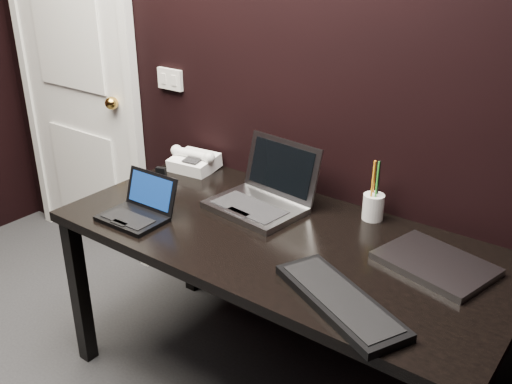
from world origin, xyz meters
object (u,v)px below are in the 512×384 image
Objects in this scene: door at (75,75)px; pen_cup at (373,206)px; silver_laptop at (262,196)px; desk_phone at (194,161)px; ext_keyboard at (340,300)px; closed_laptop at (435,264)px; desk at (280,253)px; netbook at (138,210)px; mobile_phone at (161,180)px.

door reaches higher than pen_cup.
silver_laptop is 1.62× the size of desk_phone.
silver_laptop reaches higher than ext_keyboard.
closed_laptop is 1.24m from desk_phone.
netbook reaches higher than desk.
mobile_phone is at bearing -162.20° from pen_cup.
desk_phone is 1.02× the size of pen_cup.
door is at bearing 161.35° from mobile_phone.
pen_cup is (0.88, 0.28, 0.02)m from mobile_phone.
desk_phone is (-0.17, 0.50, 0.01)m from netbook.
door is 5.34× the size of silver_laptop.
netbook is 0.92m from ext_keyboard.
ext_keyboard is at bearing -15.69° from mobile_phone.
silver_laptop reaches higher than mobile_phone.
desk_phone is (-1.08, 0.54, 0.03)m from ext_keyboard.
desk_phone is 0.24m from mobile_phone.
pen_cup reaches higher than netbook.
closed_laptop is at bearing -30.93° from pen_cup.
desk_phone is at bearing -177.43° from pen_cup.
desk is 4.17× the size of closed_laptop.
desk_phone is at bearing 172.78° from closed_laptop.
netbook is at bearing -156.97° from desk.
netbook is 1.12m from closed_laptop.
pen_cup is at bearing 36.50° from netbook.
closed_laptop is 1.68× the size of pen_cup.
ext_keyboard is 2.06× the size of desk_phone.
silver_laptop is 0.74m from closed_laptop.
door is 1.26× the size of desk.
closed_laptop is at bearing -1.79° from silver_laptop.
closed_laptop is at bearing 13.15° from desk.
desk_phone is 2.65× the size of mobile_phone.
door is at bearing 174.49° from desk_phone.
door is at bearing 173.53° from closed_laptop.
silver_laptop is at bearing 142.17° from desk.
mobile_phone is at bearing -167.07° from silver_laptop.
door is 8.84× the size of pen_cup.
door is 2.22m from closed_laptop.
silver_laptop reaches higher than pen_cup.
mobile_phone is at bearing -83.66° from desk_phone.
desk_phone reaches higher than ext_keyboard.
desk is at bearing -37.83° from silver_laptop.
door is at bearing 178.40° from pen_cup.
pen_cup is at bearing 149.07° from closed_laptop.
pen_cup is at bearing -1.60° from door.
door is 1.73m from desk.
mobile_phone is (-0.66, 0.04, 0.11)m from desk.
desk is at bearing -22.33° from desk_phone.
door is at bearing 167.18° from desk.
netbook is 0.30m from mobile_phone.
netbook is 0.53m from desk_phone.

